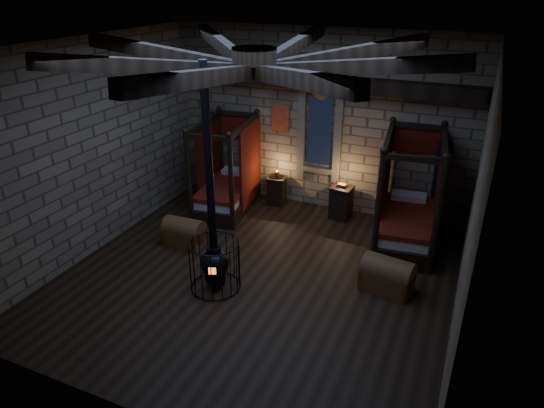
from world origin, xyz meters
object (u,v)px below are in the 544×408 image
at_px(bed_right, 406,217).
at_px(trunk_right, 387,275).
at_px(trunk_left, 184,233).
at_px(stove, 214,260).
at_px(bed_left, 228,187).

relative_size(bed_right, trunk_right, 2.42).
bearing_deg(bed_right, trunk_right, -96.08).
bearing_deg(trunk_left, bed_right, 24.10).
distance_m(bed_right, trunk_left, 4.68).
bearing_deg(bed_right, stove, -139.19).
relative_size(bed_left, stove, 0.54).
height_order(trunk_left, stove, stove).
distance_m(bed_left, trunk_left, 1.99).
distance_m(trunk_left, trunk_right, 4.25).
height_order(bed_right, trunk_left, bed_right).
height_order(trunk_left, trunk_right, trunk_right).
height_order(bed_left, stove, stove).
xyz_separation_m(bed_right, trunk_left, (-4.23, -1.98, -0.30)).
bearing_deg(stove, bed_right, 27.00).
distance_m(trunk_left, stove, 1.81).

